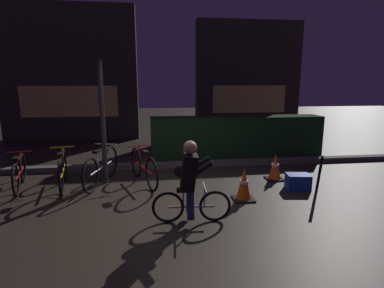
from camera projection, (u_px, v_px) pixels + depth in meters
ground_plane at (185, 200)px, 5.40m from camera, size 40.00×40.00×0.00m
sidewalk_curb at (176, 165)px, 7.52m from camera, size 12.00×0.24×0.12m
hedge_row at (237, 137)px, 8.52m from camera, size 4.80×0.70×1.13m
storefront_left at (69, 74)px, 10.80m from camera, size 4.77×0.54×4.75m
storefront_right at (248, 78)px, 12.37m from camera, size 4.30×0.54×4.48m
street_post at (103, 123)px, 6.12m from camera, size 0.10×0.10×2.50m
parked_bike_leftmost at (19, 173)px, 5.95m from camera, size 0.49×1.48×0.70m
parked_bike_left_mid at (63, 170)px, 6.02m from camera, size 0.47×1.65×0.77m
parked_bike_center_left at (101, 167)px, 6.20m from camera, size 0.52×1.69×0.79m
parked_bike_center_right at (143, 167)px, 6.23m from camera, size 0.62×1.58×0.77m
traffic_cone_near at (244, 185)px, 5.38m from camera, size 0.36×0.36×0.58m
traffic_cone_far at (275, 167)px, 6.51m from camera, size 0.36×0.36×0.57m
blue_crate at (298, 182)px, 5.95m from camera, size 0.48×0.38×0.30m
cyclist at (190, 181)px, 4.47m from camera, size 1.19×0.54×1.25m
closed_umbrella at (319, 173)px, 5.69m from camera, size 0.23×0.43×0.77m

